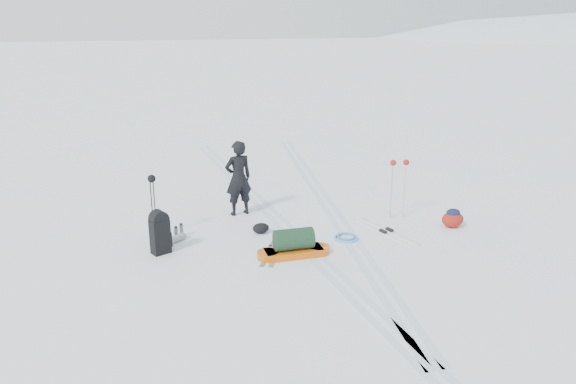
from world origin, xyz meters
The scene contains 14 objects.
ground centered at (0.00, 0.00, 0.00)m, with size 200.00×200.00×0.00m, color white.
snow_hill_backdrop centered at (62.69, 84.02, -69.02)m, with size 359.50×192.00×162.45m.
ski_tracks centered at (0.61, 0.88, 0.00)m, with size 3.38×17.97×0.01m.
skier centered at (-0.82, 1.73, 0.87)m, with size 0.63×0.42×1.73m, color black.
pulk_sled centered at (-0.30, -0.89, 0.21)m, with size 1.44×0.48×0.55m.
expedition_rucksack centered at (-2.69, 0.02, 0.40)m, with size 0.75×0.85×0.87m.
ski_poles_black centered at (-2.77, 0.88, 1.09)m, with size 0.17×0.17×1.33m.
ski_poles_silver centered at (2.58, 0.50, 1.14)m, with size 0.43×0.19×1.36m.
touring_skis_grey centered at (-0.58, -0.50, 0.01)m, with size 0.93×1.60×0.06m.
touring_skis_white centered at (1.94, -0.29, 0.01)m, with size 0.73×1.84×0.07m.
rope_coil centered at (0.99, -0.38, 0.03)m, with size 0.56×0.56×0.06m.
small_daypack centered at (3.45, -0.41, 0.20)m, with size 0.56×0.47×0.42m.
thermos_pair centered at (-2.32, 0.61, 0.14)m, with size 0.22×0.29×0.31m.
stuff_sack centered at (-0.63, 0.43, 0.11)m, with size 0.43×0.37×0.22m.
Camera 1 is at (-3.21, -10.35, 4.40)m, focal length 35.00 mm.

